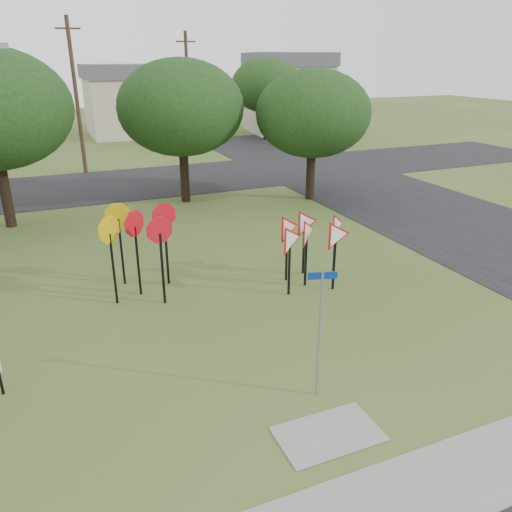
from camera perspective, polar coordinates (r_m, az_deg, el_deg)
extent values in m
plane|color=#3C531F|center=(11.95, 2.27, -12.67)|extent=(140.00, 140.00, 0.00)
cube|color=gray|center=(9.25, 14.61, -25.91)|extent=(30.00, 1.60, 0.02)
cube|color=black|center=(25.82, 17.23, 5.62)|extent=(8.00, 50.00, 0.02)
cube|color=black|center=(29.97, -14.31, 8.07)|extent=(60.00, 8.00, 0.02)
cube|color=gray|center=(10.28, 8.28, -19.48)|extent=(2.00, 1.20, 0.02)
cylinder|color=gray|center=(10.43, 7.24, -9.08)|extent=(0.06, 0.06, 2.87)
cube|color=navy|center=(9.81, 7.61, -2.23)|extent=(0.57, 0.19, 0.15)
cube|color=black|center=(15.31, -13.35, -0.59)|extent=(0.07, 0.07, 2.17)
cube|color=black|center=(15.87, -10.18, 0.47)|extent=(0.07, 0.07, 2.17)
cube|color=black|center=(14.61, -10.64, -1.47)|extent=(0.07, 0.07, 2.17)
cube|color=black|center=(14.93, -15.97, -1.45)|extent=(0.07, 0.07, 2.17)
cube|color=black|center=(16.18, -15.10, 0.45)|extent=(0.07, 0.07, 2.17)
cube|color=black|center=(15.01, 3.81, -1.38)|extent=(0.06, 0.06, 1.74)
cube|color=black|center=(15.66, 5.71, -0.44)|extent=(0.06, 0.06, 1.74)
cube|color=black|center=(15.52, 8.92, -0.81)|extent=(0.06, 0.06, 1.74)
cube|color=black|center=(15.97, 3.51, 0.08)|extent=(0.06, 0.06, 1.74)
cube|color=black|center=(16.54, 5.46, 0.80)|extent=(0.06, 0.06, 1.74)
cube|color=black|center=(16.36, 8.96, 0.39)|extent=(0.06, 0.06, 1.74)
cube|color=black|center=(12.22, -27.21, -12.38)|extent=(0.05, 0.05, 0.76)
cylinder|color=#453220|center=(33.05, -19.82, 16.62)|extent=(0.24, 0.24, 9.00)
cube|color=#453220|center=(33.01, -20.72, 23.16)|extent=(1.40, 0.10, 0.10)
cylinder|color=#453220|center=(38.38, -7.76, 17.81)|extent=(0.24, 0.24, 8.50)
cube|color=#453220|center=(38.31, -8.05, 23.11)|extent=(1.40, 0.10, 0.10)
cube|color=beige|center=(49.77, -13.87, 16.24)|extent=(8.00, 8.00, 5.00)
cube|color=#515157|center=(49.60, -14.20, 19.79)|extent=(8.40, 8.40, 1.20)
cube|color=beige|center=(50.25, 3.59, 17.41)|extent=(7.91, 7.91, 6.00)
cube|color=#515157|center=(50.11, 3.69, 21.52)|extent=(8.30, 8.30, 1.20)
cylinder|color=black|center=(23.59, -26.65, 6.10)|extent=(0.44, 0.44, 2.62)
cylinder|color=black|center=(25.31, -8.15, 8.91)|extent=(0.44, 0.44, 2.45)
ellipsoid|color=black|center=(24.80, -8.57, 16.42)|extent=(6.00, 6.00, 4.50)
cylinder|color=black|center=(25.71, 6.24, 9.00)|extent=(0.44, 0.44, 2.27)
ellipsoid|color=black|center=(25.22, 6.53, 15.88)|extent=(5.60, 5.60, 4.20)
cylinder|color=black|center=(45.13, 1.15, 14.69)|extent=(0.44, 0.44, 2.45)
ellipsoid|color=black|center=(44.84, 1.18, 18.91)|extent=(6.00, 6.00, 4.50)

